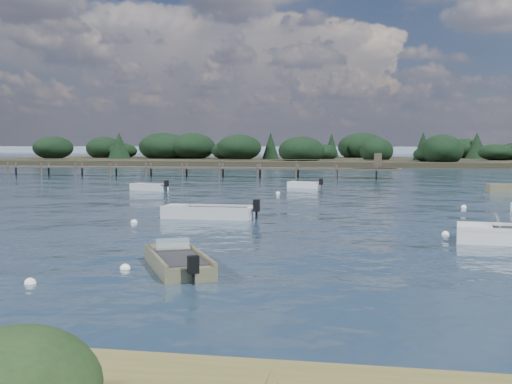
% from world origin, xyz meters
% --- Properties ---
extents(ground, '(400.00, 400.00, 0.00)m').
position_xyz_m(ground, '(0.00, 60.00, 0.00)').
color(ground, '#162533').
rests_on(ground, ground).
extents(shore_lip, '(160.00, 0.60, 0.30)m').
position_xyz_m(shore_lip, '(0.00, -12.20, 0.00)').
color(shore_lip, black).
rests_on(shore_lip, ground).
extents(dinghy_near_olive, '(3.12, 4.14, 1.03)m').
position_xyz_m(dinghy_near_olive, '(-2.04, -3.46, 0.13)').
color(dinghy_near_olive, '#706C4A').
rests_on(dinghy_near_olive, ground).
extents(dinghy_mid_grey, '(4.87, 1.73, 1.23)m').
position_xyz_m(dinghy_mid_grey, '(-4.55, 9.54, 0.17)').
color(dinghy_mid_grey, '#ABB0B2').
rests_on(dinghy_mid_grey, ground).
extents(tender_far_white, '(3.08, 1.90, 1.04)m').
position_xyz_m(tender_far_white, '(-2.16, 32.20, 0.15)').
color(tender_far_white, silver).
rests_on(tender_far_white, ground).
extents(tender_far_grey, '(3.39, 2.02, 1.07)m').
position_xyz_m(tender_far_grey, '(-14.09, 27.18, 0.15)').
color(tender_far_grey, '#ABB0B2').
rests_on(tender_far_grey, ground).
extents(tender_far_grey_b, '(3.85, 1.73, 1.30)m').
position_xyz_m(tender_far_grey_b, '(13.96, 30.29, 0.18)').
color(tender_far_grey_b, '#706C4A').
rests_on(tender_far_grey_b, ground).
extents(buoy_a, '(0.32, 0.32, 0.32)m').
position_xyz_m(buoy_a, '(-3.61, -3.71, 0.00)').
color(buoy_a, white).
rests_on(buoy_a, ground).
extents(buoy_b, '(0.32, 0.32, 0.32)m').
position_xyz_m(buoy_b, '(6.59, 5.48, 0.00)').
color(buoy_b, white).
rests_on(buoy_b, ground).
extents(buoy_c, '(0.32, 0.32, 0.32)m').
position_xyz_m(buoy_c, '(-7.51, 7.01, 0.00)').
color(buoy_c, white).
rests_on(buoy_c, ground).
extents(buoy_e, '(0.32, 0.32, 0.32)m').
position_xyz_m(buoy_e, '(-3.42, 25.71, 0.00)').
color(buoy_e, white).
rests_on(buoy_e, ground).
extents(buoy_extra_a, '(0.32, 0.32, 0.32)m').
position_xyz_m(buoy_extra_a, '(-5.35, -6.08, 0.00)').
color(buoy_extra_a, white).
rests_on(buoy_extra_a, ground).
extents(buoy_extra_b, '(0.32, 0.32, 0.32)m').
position_xyz_m(buoy_extra_b, '(8.86, 17.38, 0.00)').
color(buoy_extra_b, white).
rests_on(buoy_extra_b, ground).
extents(jetty, '(64.50, 3.20, 3.40)m').
position_xyz_m(jetty, '(-21.74, 47.99, 0.98)').
color(jetty, '#453C32').
rests_on(jetty, ground).
extents(far_headland, '(190.00, 40.00, 5.80)m').
position_xyz_m(far_headland, '(25.00, 100.00, 1.96)').
color(far_headland, black).
rests_on(far_headland, ground).
extents(distant_haze, '(280.00, 20.00, 2.40)m').
position_xyz_m(distant_haze, '(-90.00, 230.00, 0.00)').
color(distant_haze, gray).
rests_on(distant_haze, ground).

